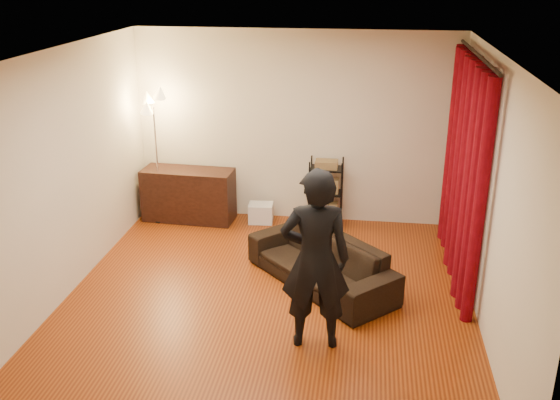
% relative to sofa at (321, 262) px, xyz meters
% --- Properties ---
extents(floor, '(5.00, 5.00, 0.00)m').
position_rel_sofa_xyz_m(floor, '(-0.55, -0.51, -0.28)').
color(floor, '#89380E').
rests_on(floor, ground).
extents(ceiling, '(5.00, 5.00, 0.00)m').
position_rel_sofa_xyz_m(ceiling, '(-0.55, -0.51, 2.42)').
color(ceiling, white).
rests_on(ceiling, ground).
extents(wall_back, '(5.00, 0.00, 5.00)m').
position_rel_sofa_xyz_m(wall_back, '(-0.55, 1.99, 1.07)').
color(wall_back, beige).
rests_on(wall_back, ground).
extents(wall_front, '(5.00, 0.00, 5.00)m').
position_rel_sofa_xyz_m(wall_front, '(-0.55, -3.01, 1.07)').
color(wall_front, beige).
rests_on(wall_front, ground).
extents(wall_left, '(0.00, 5.00, 5.00)m').
position_rel_sofa_xyz_m(wall_left, '(-2.80, -0.51, 1.07)').
color(wall_left, beige).
rests_on(wall_left, ground).
extents(wall_right, '(0.00, 5.00, 5.00)m').
position_rel_sofa_xyz_m(wall_right, '(1.70, -0.51, 1.07)').
color(wall_right, beige).
rests_on(wall_right, ground).
extents(curtain_rod, '(0.04, 2.65, 0.04)m').
position_rel_sofa_xyz_m(curtain_rod, '(1.60, 0.62, 2.30)').
color(curtain_rod, black).
rests_on(curtain_rod, wall_right).
extents(curtain, '(0.22, 2.65, 2.55)m').
position_rel_sofa_xyz_m(curtain, '(1.58, 0.62, 0.99)').
color(curtain, '#66030D').
rests_on(curtain, ground).
extents(sofa, '(1.89, 1.90, 0.56)m').
position_rel_sofa_xyz_m(sofa, '(0.00, 0.00, 0.00)').
color(sofa, black).
rests_on(sofa, ground).
extents(person, '(0.71, 0.51, 1.81)m').
position_rel_sofa_xyz_m(person, '(0.03, -1.22, 0.63)').
color(person, black).
rests_on(person, ground).
extents(media_cabinet, '(1.32, 0.55, 0.76)m').
position_rel_sofa_xyz_m(media_cabinet, '(-2.05, 1.68, 0.10)').
color(media_cabinet, black).
rests_on(media_cabinet, ground).
extents(storage_boxes, '(0.37, 0.31, 0.28)m').
position_rel_sofa_xyz_m(storage_boxes, '(-1.01, 1.71, -0.14)').
color(storage_boxes, silver).
rests_on(storage_boxes, ground).
extents(wire_shelf, '(0.51, 0.41, 0.97)m').
position_rel_sofa_xyz_m(wire_shelf, '(-0.08, 1.77, 0.21)').
color(wire_shelf, black).
rests_on(wire_shelf, ground).
extents(floor_lamp, '(0.40, 0.40, 1.88)m').
position_rel_sofa_xyz_m(floor_lamp, '(-2.46, 1.59, 0.66)').
color(floor_lamp, silver).
rests_on(floor_lamp, ground).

